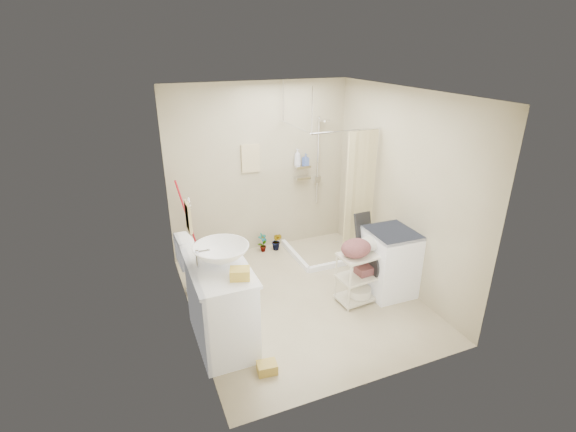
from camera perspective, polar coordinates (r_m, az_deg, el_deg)
name	(u,v)px	position (r m, az deg, el deg)	size (l,w,h in m)	color
floor	(302,297)	(5.57, 1.92, -11.08)	(3.20, 3.20, 0.00)	#C0B390
ceiling	(305,92)	(4.66, 2.35, 16.55)	(2.80, 3.20, 0.04)	silver
wall_back	(260,170)	(6.38, -3.83, 6.31)	(2.80, 0.04, 2.60)	#B9AF8F
wall_front	(379,268)	(3.71, 12.38, -6.90)	(2.80, 0.04, 2.60)	#B9AF8F
wall_left	(185,223)	(4.61, -13.97, -0.97)	(0.04, 3.20, 2.60)	#B9AF8F
wall_right	(401,191)	(5.66, 15.17, 3.38)	(0.04, 3.20, 2.60)	#B9AF8F
vanity	(221,305)	(4.66, -9.15, -11.87)	(0.61, 1.08, 0.95)	white
sink	(221,254)	(4.42, -9.11, -5.19)	(0.59, 0.59, 0.20)	white
counter_basket	(240,274)	(4.14, -6.59, -7.83)	(0.20, 0.15, 0.11)	gold
floor_basket	(267,366)	(4.48, -2.89, -19.80)	(0.29, 0.22, 0.15)	gold
toilet	(210,262)	(5.63, -10.60, -6.15)	(0.46, 0.82, 0.83)	white
mop	(186,222)	(6.27, -13.82, -0.78)	(0.13, 0.13, 1.34)	red
potted_plant_a	(263,243)	(6.63, -3.46, -3.65)	(0.16, 0.11, 0.31)	brown
potted_plant_b	(277,241)	(6.68, -1.54, -3.49)	(0.17, 0.13, 0.30)	#993C23
hanging_towel	(251,158)	(6.26, -5.13, 7.86)	(0.28, 0.03, 0.42)	beige
towel_ring	(188,215)	(4.36, -13.49, 0.13)	(0.04, 0.22, 0.34)	beige
tp_holder	(192,268)	(4.91, -12.97, -6.88)	(0.08, 0.12, 0.14)	white
shower	(326,189)	(6.29, 5.22, 3.63)	(1.10, 1.10, 2.10)	white
shampoo_bottle_a	(297,157)	(6.47, 1.30, 8.01)	(0.10, 0.10, 0.27)	silver
shampoo_bottle_b	(306,159)	(6.53, 2.43, 7.73)	(0.08, 0.08, 0.18)	#445DA3
washing_machine	(390,262)	(5.65, 13.83, -6.07)	(0.60, 0.62, 0.88)	white
laundry_rack	(361,272)	(5.40, 9.92, -7.61)	(0.58, 0.34, 0.81)	beige
ironing_board	(365,250)	(5.67, 10.52, -4.64)	(0.30, 0.09, 1.06)	black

